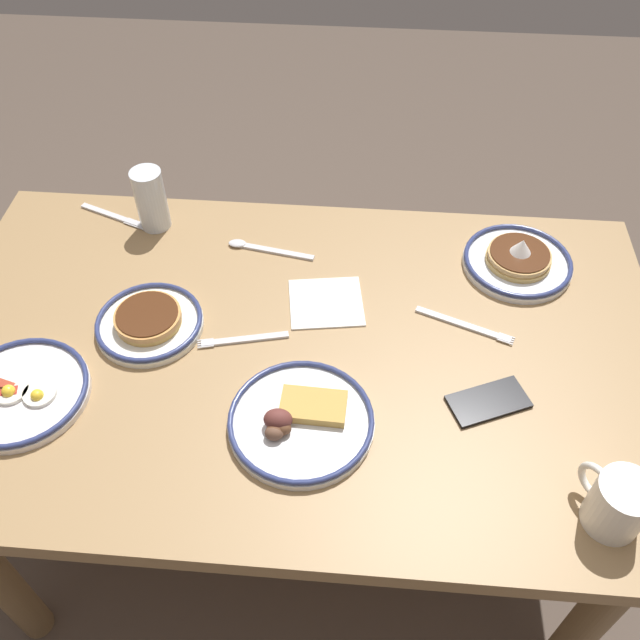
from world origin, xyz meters
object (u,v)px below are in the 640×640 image
(plate_center_pancakes, at_px, (149,322))
(paper_napkin, at_px, (326,303))
(plate_near_main, at_px, (518,260))
(cell_phone, at_px, (488,402))
(drinking_glass, at_px, (152,202))
(butter_knife, at_px, (120,218))
(tea_spoon, at_px, (259,248))
(fork_far, at_px, (465,325))
(fork_near, at_px, (243,340))
(plate_far_side, at_px, (300,420))
(coffee_mug, at_px, (617,503))
(plate_far_companion, at_px, (20,392))

(plate_center_pancakes, distance_m, paper_napkin, 0.36)
(paper_napkin, bearing_deg, plate_near_main, -160.27)
(cell_phone, bearing_deg, drinking_glass, -55.12)
(plate_near_main, relative_size, butter_knife, 1.13)
(cell_phone, xyz_separation_m, tea_spoon, (0.48, -0.38, 0.00))
(plate_center_pancakes, distance_m, fork_far, 0.63)
(plate_center_pancakes, bearing_deg, cell_phone, 168.72)
(plate_center_pancakes, distance_m, butter_knife, 0.36)
(fork_far, bearing_deg, butter_knife, -19.15)
(plate_center_pancakes, bearing_deg, fork_near, 173.99)
(paper_napkin, bearing_deg, plate_far_side, 85.56)
(paper_napkin, distance_m, fork_near, 0.19)
(fork_near, bearing_deg, plate_far_side, 125.53)
(cell_phone, relative_size, butter_knife, 0.69)
(plate_near_main, xyz_separation_m, drinking_glass, (0.82, -0.07, 0.05))
(plate_far_side, bearing_deg, coffee_mug, 164.84)
(butter_knife, height_order, tea_spoon, tea_spoon)
(drinking_glass, bearing_deg, tea_spoon, 165.31)
(plate_far_side, xyz_separation_m, drinking_glass, (0.39, -0.52, 0.05))
(plate_center_pancakes, relative_size, coffee_mug, 1.88)
(coffee_mug, bearing_deg, cell_phone, -51.13)
(coffee_mug, distance_m, tea_spoon, 0.88)
(plate_far_side, height_order, tea_spoon, plate_far_side)
(tea_spoon, bearing_deg, plate_center_pancakes, 53.37)
(coffee_mug, height_order, tea_spoon, coffee_mug)
(coffee_mug, distance_m, drinking_glass, 1.11)
(fork_far, bearing_deg, plate_far_side, 40.33)
(cell_phone, height_order, fork_far, cell_phone)
(plate_far_side, bearing_deg, drinking_glass, -53.25)
(plate_center_pancakes, relative_size, paper_napkin, 1.43)
(drinking_glass, bearing_deg, plate_center_pancakes, 101.64)
(plate_far_side, bearing_deg, fork_near, -54.47)
(plate_far_side, height_order, butter_knife, plate_far_side)
(fork_far, bearing_deg, cell_phone, 99.62)
(plate_far_side, xyz_separation_m, fork_near, (0.13, -0.19, -0.01))
(plate_center_pancakes, bearing_deg, tea_spoon, -126.63)
(fork_near, distance_m, butter_knife, 0.49)
(butter_knife, bearing_deg, plate_near_main, 174.58)
(coffee_mug, height_order, fork_near, coffee_mug)
(plate_far_side, distance_m, drinking_glass, 0.65)
(butter_knife, relative_size, tea_spoon, 1.06)
(fork_near, bearing_deg, fork_far, -170.48)
(fork_near, bearing_deg, paper_napkin, -143.78)
(coffee_mug, bearing_deg, plate_far_side, -15.16)
(plate_center_pancakes, distance_m, drinking_glass, 0.32)
(plate_far_companion, height_order, butter_knife, plate_far_companion)
(plate_far_companion, distance_m, cell_phone, 0.86)
(plate_far_companion, height_order, paper_napkin, plate_far_companion)
(tea_spoon, bearing_deg, plate_near_main, 179.15)
(coffee_mug, bearing_deg, plate_center_pancakes, -22.46)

